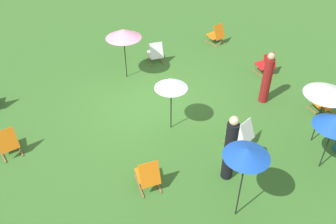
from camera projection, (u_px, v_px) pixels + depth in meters
name	position (u px, v px, depth m)	size (l,w,h in m)	color
ground_plane	(150.00, 104.00, 11.16)	(40.00, 40.00, 0.00)	#386B28
deckchair_1	(242.00, 134.00, 9.45)	(0.68, 0.87, 0.83)	olive
deckchair_3	(148.00, 175.00, 8.27)	(0.59, 0.83, 0.83)	olive
deckchair_5	(7.00, 142.00, 9.19)	(0.56, 0.81, 0.83)	olive
deckchair_6	(266.00, 65.00, 12.44)	(0.49, 0.77, 0.83)	olive
deckchair_7	(156.00, 53.00, 13.12)	(0.62, 0.84, 0.83)	olive
deckchair_8	(216.00, 35.00, 14.39)	(0.58, 0.82, 0.83)	olive
deckchair_9	(325.00, 102.00, 10.62)	(0.49, 0.77, 0.83)	olive
umbrella_0	(171.00, 83.00, 9.34)	(0.91, 0.91, 1.67)	black
umbrella_1	(123.00, 34.00, 11.50)	(1.20, 1.20, 1.80)	black
umbrella_2	(247.00, 153.00, 6.71)	(0.93, 0.93, 2.00)	black
umbrella_3	(328.00, 90.00, 8.80)	(1.15, 1.15, 1.80)	black
umbrella_4	(336.00, 121.00, 8.12)	(1.01, 1.01, 1.63)	black
person_0	(267.00, 79.00, 10.83)	(0.31, 0.31, 1.72)	maroon
person_2	(230.00, 150.00, 8.21)	(0.30, 0.30, 1.87)	black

